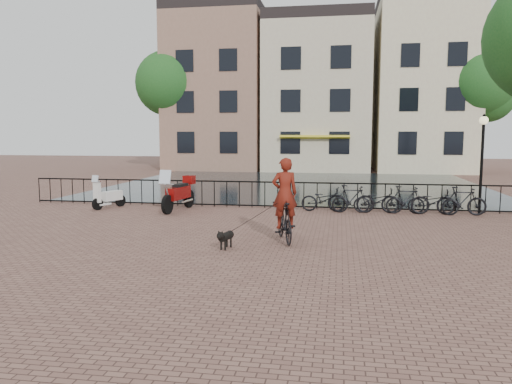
% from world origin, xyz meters
% --- Properties ---
extents(ground, '(100.00, 100.00, 0.00)m').
position_xyz_m(ground, '(0.00, 0.00, 0.00)').
color(ground, brown).
rests_on(ground, ground).
extents(canal_water, '(20.00, 20.00, 0.00)m').
position_xyz_m(canal_water, '(0.00, 17.30, 0.00)').
color(canal_water, black).
rests_on(canal_water, ground).
extents(railing, '(20.00, 0.05, 1.02)m').
position_xyz_m(railing, '(0.00, 8.00, 0.50)').
color(railing, black).
rests_on(railing, ground).
extents(canal_house_left, '(7.50, 9.00, 12.80)m').
position_xyz_m(canal_house_left, '(-7.50, 30.00, 6.40)').
color(canal_house_left, '#85604D').
rests_on(canal_house_left, ground).
extents(canal_house_mid, '(8.00, 9.50, 11.80)m').
position_xyz_m(canal_house_mid, '(0.50, 30.00, 5.90)').
color(canal_house_mid, '#C1B092').
rests_on(canal_house_mid, ground).
extents(canal_house_right, '(7.00, 9.00, 13.30)m').
position_xyz_m(canal_house_right, '(8.50, 30.00, 6.65)').
color(canal_house_right, beige).
rests_on(canal_house_right, ground).
extents(tree_far_left, '(5.04, 5.04, 9.27)m').
position_xyz_m(tree_far_left, '(-11.00, 27.00, 6.73)').
color(tree_far_left, black).
rests_on(tree_far_left, ground).
extents(tree_far_right, '(4.76, 4.76, 8.76)m').
position_xyz_m(tree_far_right, '(12.00, 27.00, 6.35)').
color(tree_far_right, black).
rests_on(tree_far_right, ground).
extents(lamp_post, '(0.30, 0.30, 3.45)m').
position_xyz_m(lamp_post, '(7.20, 7.60, 2.38)').
color(lamp_post, black).
rests_on(lamp_post, ground).
extents(cyclist, '(1.07, 1.97, 2.59)m').
position_xyz_m(cyclist, '(0.92, 2.09, 0.98)').
color(cyclist, black).
rests_on(cyclist, ground).
extents(dog, '(0.39, 0.77, 0.50)m').
position_xyz_m(dog, '(-0.42, 1.04, 0.25)').
color(dog, black).
rests_on(dog, ground).
extents(motorcycle, '(0.88, 2.31, 1.61)m').
position_xyz_m(motorcycle, '(-3.54, 6.75, 0.81)').
color(motorcycle, maroon).
rests_on(motorcycle, ground).
extents(scooter, '(0.93, 1.49, 1.34)m').
position_xyz_m(scooter, '(-6.38, 6.93, 0.67)').
color(scooter, silver).
rests_on(scooter, ground).
extents(parked_bike_0, '(1.78, 0.82, 0.90)m').
position_xyz_m(parked_bike_0, '(1.80, 7.40, 0.45)').
color(parked_bike_0, black).
rests_on(parked_bike_0, ground).
extents(parked_bike_1, '(1.69, 0.57, 1.00)m').
position_xyz_m(parked_bike_1, '(2.75, 7.40, 0.50)').
color(parked_bike_1, black).
rests_on(parked_bike_1, ground).
extents(parked_bike_2, '(1.72, 0.61, 0.90)m').
position_xyz_m(parked_bike_2, '(3.70, 7.40, 0.45)').
color(parked_bike_2, black).
rests_on(parked_bike_2, ground).
extents(parked_bike_3, '(1.68, 0.52, 1.00)m').
position_xyz_m(parked_bike_3, '(4.65, 7.40, 0.50)').
color(parked_bike_3, black).
rests_on(parked_bike_3, ground).
extents(parked_bike_4, '(1.78, 0.81, 0.90)m').
position_xyz_m(parked_bike_4, '(5.60, 7.40, 0.45)').
color(parked_bike_4, black).
rests_on(parked_bike_4, ground).
extents(parked_bike_5, '(1.68, 0.54, 1.00)m').
position_xyz_m(parked_bike_5, '(6.55, 7.40, 0.50)').
color(parked_bike_5, black).
rests_on(parked_bike_5, ground).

